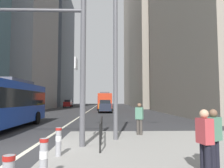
{
  "coord_description": "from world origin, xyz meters",
  "views": [
    {
      "loc": [
        2.98,
        -8.55,
        1.95
      ],
      "look_at": [
        4.03,
        25.95,
        4.49
      ],
      "focal_mm": 34.6,
      "sensor_mm": 36.0,
      "label": 1
    }
  ],
  "objects_px": {
    "city_bus_blue_oncoming": "(0,102)",
    "traffic_signal_gantry": "(29,45)",
    "city_bus_red_distant": "(106,100)",
    "car_receding_far": "(105,106)",
    "pedestrian_far": "(214,137)",
    "city_bus_red_receding": "(104,100)",
    "street_lamp_post": "(115,29)",
    "pedestrian_walking": "(205,140)",
    "bollard_right": "(59,140)",
    "pedestrian_waiting": "(139,117)",
    "car_receding_near": "(105,106)",
    "car_oncoming_mid": "(68,104)",
    "bollard_left": "(44,157)"
  },
  "relations": [
    {
      "from": "street_lamp_post",
      "to": "pedestrian_waiting",
      "type": "xyz_separation_m",
      "value": [
        1.3,
        1.28,
        -4.23
      ]
    },
    {
      "from": "pedestrian_walking",
      "to": "city_bus_red_receding",
      "type": "bearing_deg",
      "value": 93.85
    },
    {
      "from": "car_oncoming_mid",
      "to": "bollard_right",
      "type": "height_order",
      "value": "car_oncoming_mid"
    },
    {
      "from": "bollard_left",
      "to": "car_receding_far",
      "type": "bearing_deg",
      "value": 87.5
    },
    {
      "from": "city_bus_red_receding",
      "to": "bollard_right",
      "type": "xyz_separation_m",
      "value": [
        -1.29,
        -36.16,
        -1.19
      ]
    },
    {
      "from": "car_receding_near",
      "to": "street_lamp_post",
      "type": "relative_size",
      "value": 0.55
    },
    {
      "from": "city_bus_blue_oncoming",
      "to": "city_bus_red_receding",
      "type": "height_order",
      "value": "same"
    },
    {
      "from": "bollard_left",
      "to": "pedestrian_far",
      "type": "bearing_deg",
      "value": 7.71
    },
    {
      "from": "bollard_right",
      "to": "city_bus_red_distant",
      "type": "bearing_deg",
      "value": 88.25
    },
    {
      "from": "car_oncoming_mid",
      "to": "bollard_right",
      "type": "bearing_deg",
      "value": -80.57
    },
    {
      "from": "city_bus_red_distant",
      "to": "street_lamp_post",
      "type": "distance_m",
      "value": 55.23
    },
    {
      "from": "car_oncoming_mid",
      "to": "bollard_left",
      "type": "relative_size",
      "value": 4.8
    },
    {
      "from": "city_bus_blue_oncoming",
      "to": "city_bus_red_receding",
      "type": "relative_size",
      "value": 1.0
    },
    {
      "from": "pedestrian_walking",
      "to": "pedestrian_waiting",
      "type": "bearing_deg",
      "value": 95.52
    },
    {
      "from": "car_oncoming_mid",
      "to": "car_receding_near",
      "type": "distance_m",
      "value": 24.77
    },
    {
      "from": "city_bus_blue_oncoming",
      "to": "traffic_signal_gantry",
      "type": "bearing_deg",
      "value": -55.95
    },
    {
      "from": "car_receding_near",
      "to": "car_receding_far",
      "type": "distance_m",
      "value": 1.16
    },
    {
      "from": "car_oncoming_mid",
      "to": "car_receding_far",
      "type": "bearing_deg",
      "value": -66.31
    },
    {
      "from": "city_bus_red_receding",
      "to": "car_receding_near",
      "type": "xyz_separation_m",
      "value": [
        0.21,
        -10.22,
        -0.85
      ]
    },
    {
      "from": "traffic_signal_gantry",
      "to": "pedestrian_waiting",
      "type": "xyz_separation_m",
      "value": [
        4.79,
        2.7,
        -3.07
      ]
    },
    {
      "from": "city_bus_red_distant",
      "to": "traffic_signal_gantry",
      "type": "height_order",
      "value": "traffic_signal_gantry"
    },
    {
      "from": "bollard_left",
      "to": "pedestrian_waiting",
      "type": "xyz_separation_m",
      "value": [
        3.14,
        6.25,
        0.38
      ]
    },
    {
      "from": "city_bus_red_distant",
      "to": "pedestrian_waiting",
      "type": "xyz_separation_m",
      "value": [
        1.5,
        -53.84,
        -0.79
      ]
    },
    {
      "from": "pedestrian_waiting",
      "to": "city_bus_blue_oncoming",
      "type": "bearing_deg",
      "value": 162.12
    },
    {
      "from": "car_oncoming_mid",
      "to": "street_lamp_post",
      "type": "xyz_separation_m",
      "value": [
        10.07,
        -45.95,
        4.29
      ]
    },
    {
      "from": "bollard_left",
      "to": "pedestrian_far",
      "type": "distance_m",
      "value": 4.21
    },
    {
      "from": "city_bus_red_distant",
      "to": "car_oncoming_mid",
      "type": "relative_size",
      "value": 2.45
    },
    {
      "from": "pedestrian_far",
      "to": "city_bus_red_receding",
      "type": "bearing_deg",
      "value": 94.55
    },
    {
      "from": "pedestrian_walking",
      "to": "pedestrian_far",
      "type": "xyz_separation_m",
      "value": [
        0.43,
        0.42,
        -0.01
      ]
    },
    {
      "from": "city_bus_red_distant",
      "to": "car_receding_far",
      "type": "relative_size",
      "value": 2.42
    },
    {
      "from": "city_bus_red_receding",
      "to": "street_lamp_post",
      "type": "xyz_separation_m",
      "value": [
        0.68,
        -33.34,
        3.45
      ]
    },
    {
      "from": "car_receding_far",
      "to": "traffic_signal_gantry",
      "type": "relative_size",
      "value": 0.71
    },
    {
      "from": "car_oncoming_mid",
      "to": "bollard_right",
      "type": "relative_size",
      "value": 4.99
    },
    {
      "from": "bollard_right",
      "to": "pedestrian_waiting",
      "type": "distance_m",
      "value": 5.26
    },
    {
      "from": "city_bus_blue_oncoming",
      "to": "traffic_signal_gantry",
      "type": "xyz_separation_m",
      "value": [
        3.67,
        -5.43,
        2.29
      ]
    },
    {
      "from": "car_receding_near",
      "to": "city_bus_red_distant",
      "type": "bearing_deg",
      "value": 89.52
    },
    {
      "from": "traffic_signal_gantry",
      "to": "pedestrian_walking",
      "type": "bearing_deg",
      "value": -32.33
    },
    {
      "from": "pedestrian_waiting",
      "to": "pedestrian_far",
      "type": "distance_m",
      "value": 5.78
    },
    {
      "from": "car_receding_near",
      "to": "city_bus_blue_oncoming",
      "type": "bearing_deg",
      "value": -109.3
    },
    {
      "from": "car_receding_far",
      "to": "pedestrian_walking",
      "type": "relative_size",
      "value": 2.88
    },
    {
      "from": "traffic_signal_gantry",
      "to": "pedestrian_walking",
      "type": "xyz_separation_m",
      "value": [
        5.38,
        -3.41,
        -3.11
      ]
    },
    {
      "from": "city_bus_red_distant",
      "to": "traffic_signal_gantry",
      "type": "distance_m",
      "value": 56.68
    },
    {
      "from": "car_receding_far",
      "to": "pedestrian_waiting",
      "type": "distance_m",
      "value": 23.07
    },
    {
      "from": "traffic_signal_gantry",
      "to": "pedestrian_far",
      "type": "height_order",
      "value": "traffic_signal_gantry"
    },
    {
      "from": "city_bus_red_distant",
      "to": "city_bus_red_receding",
      "type": "bearing_deg",
      "value": -91.25
    },
    {
      "from": "city_bus_red_distant",
      "to": "car_receding_far",
      "type": "xyz_separation_m",
      "value": [
        -0.36,
        -30.85,
        -0.84
      ]
    },
    {
      "from": "city_bus_blue_oncoming",
      "to": "bollard_right",
      "type": "bearing_deg",
      "value": -52.79
    },
    {
      "from": "street_lamp_post",
      "to": "pedestrian_far",
      "type": "height_order",
      "value": "street_lamp_post"
    },
    {
      "from": "city_bus_red_distant",
      "to": "car_receding_near",
      "type": "bearing_deg",
      "value": -90.48
    },
    {
      "from": "bollard_right",
      "to": "pedestrian_walking",
      "type": "distance_m",
      "value": 4.37
    }
  ]
}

